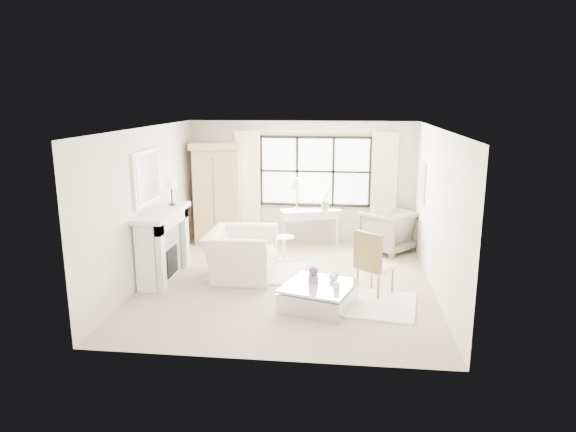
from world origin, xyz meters
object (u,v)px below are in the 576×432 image
object	(u,v)px
console_table	(310,227)
coffee_table	(319,297)
club_armchair	(241,254)
armoire	(217,192)

from	to	relation	value
console_table	coffee_table	distance (m)	3.49
console_table	club_armchair	size ratio (longest dim) A/B	1.04
console_table	coffee_table	size ratio (longest dim) A/B	1.09
armoire	console_table	distance (m)	2.22
console_table	club_armchair	distance (m)	2.45
console_table	club_armchair	world-z (taller)	club_armchair
club_armchair	coffee_table	xyz separation A→B (m)	(1.48, -1.28, -0.25)
console_table	coffee_table	bearing A→B (deg)	-103.05
club_armchair	coffee_table	bearing A→B (deg)	-130.38
console_table	coffee_table	xyz separation A→B (m)	(0.37, -3.46, -0.22)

